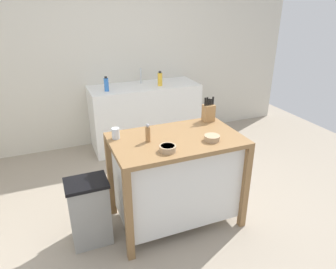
# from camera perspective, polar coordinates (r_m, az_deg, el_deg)

# --- Properties ---
(ground_plane) EXTENTS (6.76, 6.76, 0.00)m
(ground_plane) POSITION_cam_1_polar(r_m,az_deg,el_deg) (3.28, -0.10, -14.69)
(ground_plane) COLOR gray
(ground_plane) RESTS_ON ground
(wall_back) EXTENTS (5.76, 0.10, 2.60)m
(wall_back) POSITION_cam_1_polar(r_m,az_deg,el_deg) (4.62, -10.12, 14.19)
(wall_back) COLOR beige
(wall_back) RESTS_ON ground
(kitchen_island) EXTENTS (1.18, 0.73, 0.90)m
(kitchen_island) POSITION_cam_1_polar(r_m,az_deg,el_deg) (2.96, 1.47, -7.61)
(kitchen_island) COLOR olive
(kitchen_island) RESTS_ON ground
(knife_block) EXTENTS (0.11, 0.09, 0.25)m
(knife_block) POSITION_cam_1_polar(r_m,az_deg,el_deg) (3.15, 7.50, 4.11)
(knife_block) COLOR #AD7F4C
(knife_block) RESTS_ON kitchen_island
(bowl_ceramic_small) EXTENTS (0.14, 0.14, 0.05)m
(bowl_ceramic_small) POSITION_cam_1_polar(r_m,az_deg,el_deg) (2.52, -0.06, -2.55)
(bowl_ceramic_small) COLOR tan
(bowl_ceramic_small) RESTS_ON kitchen_island
(bowl_stoneware_deep) EXTENTS (0.14, 0.14, 0.05)m
(bowl_stoneware_deep) POSITION_cam_1_polar(r_m,az_deg,el_deg) (2.73, 8.14, -0.60)
(bowl_stoneware_deep) COLOR tan
(bowl_stoneware_deep) RESTS_ON kitchen_island
(drinking_cup) EXTENTS (0.07, 0.07, 0.10)m
(drinking_cup) POSITION_cam_1_polar(r_m,az_deg,el_deg) (2.77, -9.64, 0.20)
(drinking_cup) COLOR silver
(drinking_cup) RESTS_ON kitchen_island
(pepper_grinder) EXTENTS (0.04, 0.04, 0.17)m
(pepper_grinder) POSITION_cam_1_polar(r_m,az_deg,el_deg) (2.67, -3.74, 0.22)
(pepper_grinder) COLOR #9E7042
(pepper_grinder) RESTS_ON kitchen_island
(trash_bin) EXTENTS (0.36, 0.28, 0.63)m
(trash_bin) POSITION_cam_1_polar(r_m,az_deg,el_deg) (2.90, -14.32, -13.66)
(trash_bin) COLOR gray
(trash_bin) RESTS_ON ground
(sink_counter) EXTENTS (1.56, 0.60, 0.91)m
(sink_counter) POSITION_cam_1_polar(r_m,az_deg,el_deg) (4.59, -4.27, 3.54)
(sink_counter) COLOR silver
(sink_counter) RESTS_ON ground
(sink_faucet) EXTENTS (0.02, 0.02, 0.22)m
(sink_faucet) POSITION_cam_1_polar(r_m,az_deg,el_deg) (4.56, -5.05, 10.79)
(sink_faucet) COLOR #B7BCC1
(sink_faucet) RESTS_ON sink_counter
(bottle_spray_cleaner) EXTENTS (0.06, 0.06, 0.20)m
(bottle_spray_cleaner) POSITION_cam_1_polar(r_m,az_deg,el_deg) (4.21, -11.33, 9.07)
(bottle_spray_cleaner) COLOR blue
(bottle_spray_cleaner) RESTS_ON sink_counter
(bottle_hand_soap) EXTENTS (0.07, 0.07, 0.21)m
(bottle_hand_soap) POSITION_cam_1_polar(r_m,az_deg,el_deg) (4.40, -1.49, 10.21)
(bottle_hand_soap) COLOR yellow
(bottle_hand_soap) RESTS_ON sink_counter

